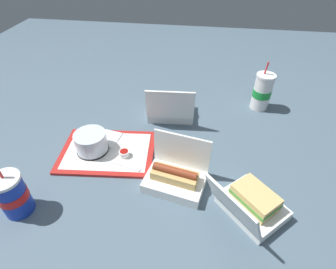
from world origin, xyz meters
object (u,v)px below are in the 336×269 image
Objects in this scene: clamshell_sandwich_left at (251,204)px; cake_container at (91,143)px; clamshell_hotdog_front at (175,177)px; soda_cup_corner at (13,195)px; clamshell_hotdog_back at (171,109)px; plastic_fork at (127,166)px; ketchup_cup at (124,153)px; soda_cup_back at (262,92)px; food_tray at (108,152)px.

cake_container is at bearing -18.08° from clamshell_sandwich_left.
soda_cup_corner is (0.48, 0.18, 0.04)m from clamshell_hotdog_front.
clamshell_hotdog_front is (-0.07, 0.41, -0.00)m from clamshell_hotdog_back.
clamshell_hotdog_front is at bearing -178.99° from plastic_fork.
cake_container is 0.63m from clamshell_sandwich_left.
ketchup_cup is at bearing -134.18° from soda_cup_corner.
cake_container is 0.55× the size of clamshell_hotdog_front.
clamshell_hotdog_back is 1.05× the size of soda_cup_corner.
clamshell_sandwich_left reaches higher than clamshell_hotdog_front.
soda_cup_back is (-0.10, -0.63, 0.04)m from clamshell_sandwich_left.
soda_cup_corner reaches higher than plastic_fork.
plastic_fork is 0.74m from soda_cup_back.
clamshell_hotdog_back is (-0.22, -0.29, 0.04)m from food_tray.
soda_cup_corner is (0.83, 0.73, -0.01)m from soda_cup_back.
food_tray is at bearing -14.17° from ketchup_cup.
food_tray is 1.86× the size of soda_cup_corner.
clamshell_hotdog_back is at bearing -125.18° from soda_cup_corner.
clamshell_sandwich_left is at bearing 158.65° from ketchup_cup.
clamshell_hotdog_front is at bearing 157.27° from food_tray.
cake_container is at bearing -18.48° from clamshell_hotdog_front.
clamshell_hotdog_back reaches higher than clamshell_sandwich_left.
plastic_fork is at bearing 113.52° from ketchup_cup.
soda_cup_corner reaches higher than ketchup_cup.
ketchup_cup reaches higher than plastic_fork.
ketchup_cup is (-0.13, 0.01, -0.03)m from cake_container.
food_tray is at bearing 33.76° from soda_cup_back.
plastic_fork reaches higher than food_tray.
clamshell_sandwich_left reaches higher than food_tray.
clamshell_hotdog_front reaches higher than food_tray.
food_tray is 1.38× the size of clamshell_sandwich_left.
clamshell_hotdog_back reaches higher than ketchup_cup.
clamshell_hotdog_back is at bearing -133.39° from cake_container.
soda_cup_back reaches higher than clamshell_hotdog_back.
clamshell_hotdog_back is 0.92× the size of soda_cup_back.
cake_container is (0.06, 0.01, 0.05)m from food_tray.
soda_cup_back reaches higher than soda_cup_corner.
cake_container is 0.32m from soda_cup_corner.
clamshell_hotdog_back is at bearing -56.82° from clamshell_sandwich_left.
clamshell_sandwich_left is 1.19× the size of soda_cup_back.
plastic_fork is 0.38m from clamshell_hotdog_back.
cake_container is at bearing -114.91° from soda_cup_corner.
plastic_fork is 0.46m from clamshell_sandwich_left.
food_tray is at bearing 52.82° from clamshell_hotdog_back.
clamshell_hotdog_back reaches higher than cake_container.
clamshell_hotdog_front is (-0.19, 0.05, 0.03)m from plastic_fork.
clamshell_sandwich_left is at bearing 178.84° from plastic_fork.
clamshell_hotdog_front is 0.52m from soda_cup_corner.
clamshell_hotdog_front reaches higher than plastic_fork.
food_tray is at bearing -20.37° from clamshell_sandwich_left.
soda_cup_corner reaches higher than food_tray.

